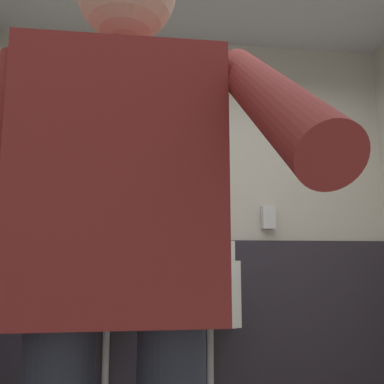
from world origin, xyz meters
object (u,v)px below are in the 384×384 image
at_px(urinal_left, 107,293).
at_px(urinal_middle, 212,292).
at_px(soap_dispenser, 268,217).
at_px(person, 119,251).

distance_m(urinal_left, urinal_middle, 0.75).
relative_size(urinal_left, soap_dispenser, 6.89).
bearing_deg(soap_dispenser, urinal_left, -174.43).
distance_m(person, soap_dispenser, 2.58).
bearing_deg(urinal_left, person, -85.63).
xyz_separation_m(urinal_left, person, (0.17, -2.22, 0.25)).
bearing_deg(person, urinal_left, 94.37).
bearing_deg(soap_dispenser, person, -114.29).
distance_m(urinal_left, person, 2.24).
relative_size(urinal_left, person, 0.72).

